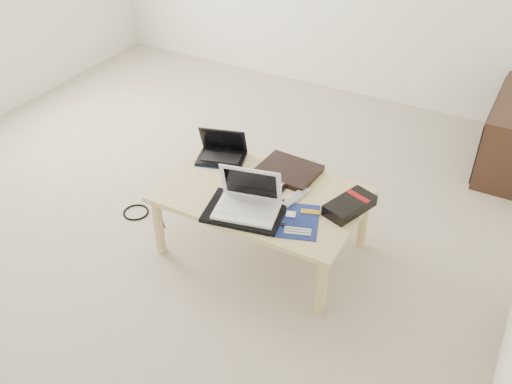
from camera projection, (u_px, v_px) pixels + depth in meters
The scene contains 13 objects.
ground at pixel (189, 200), 3.73m from camera, with size 4.00×4.00×0.00m, color #B5A893.
coffee_table at pixel (262, 200), 3.14m from camera, with size 1.10×0.70×0.40m.
book at pixel (288, 171), 3.26m from camera, with size 0.35×0.29×0.03m.
netbook at pixel (222, 152), 3.37m from camera, with size 0.32×0.27×0.19m.
tablet at pixel (264, 184), 3.16m from camera, with size 0.26×0.21×0.01m.
remote at pixel (294, 198), 3.05m from camera, with size 0.09×0.23×0.02m.
neoprene_sleeve at pixel (245, 211), 2.96m from camera, with size 0.40×0.29×0.02m, color black.
white_laptop at pixel (248, 201), 2.94m from camera, with size 0.37×0.30×0.23m.
motherboard at pixel (296, 221), 2.91m from camera, with size 0.31×0.35×0.01m.
gpu_box at pixel (350, 205), 2.97m from camera, with size 0.23×0.31×0.06m.
cable_coil at pixel (238, 193), 3.10m from camera, with size 0.09×0.09×0.01m, color black.
floor_cable_coil at pixel (136, 212), 3.61m from camera, with size 0.16×0.16×0.01m, color black.
floor_cable_trail at pixel (159, 212), 3.62m from camera, with size 0.01×0.01×0.33m, color black.
Camera 1 is at (1.81, -2.41, 2.24)m, focal length 40.00 mm.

